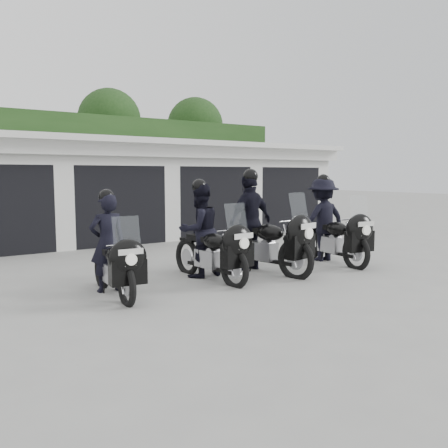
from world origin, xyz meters
TOP-DOWN VIEW (x-y plane):
  - ground at (0.00, 0.00)m, footprint 80.00×80.00m
  - garage_block at (-0.00, 8.06)m, footprint 16.40×6.80m
  - background_vegetation at (0.37, 12.92)m, footprint 20.00×3.90m
  - police_bike_a at (-2.21, 0.47)m, footprint 0.71×2.04m
  - police_bike_b at (-0.30, 0.68)m, footprint 0.92×2.23m
  - police_bike_c at (0.94, 0.66)m, footprint 1.27×2.44m
  - police_bike_d at (2.89, 0.59)m, footprint 1.28×2.33m

SIDE VIEW (x-z plane):
  - ground at x=0.00m, z-range 0.00..0.00m
  - police_bike_a at x=-2.21m, z-range -0.18..1.59m
  - police_bike_b at x=-0.30m, z-range -0.15..1.78m
  - police_bike_d at x=2.89m, z-range -0.15..1.88m
  - police_bike_c at x=0.94m, z-range -0.16..1.98m
  - garage_block at x=0.00m, z-range -0.06..2.90m
  - background_vegetation at x=0.37m, z-range -0.13..5.67m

